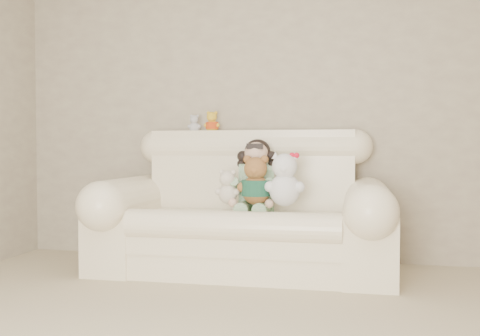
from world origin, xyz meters
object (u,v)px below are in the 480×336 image
Objects in this scene: white_cat at (285,174)px; brown_teddy at (256,175)px; seated_child at (256,175)px; cream_teddy at (228,184)px; sofa at (243,200)px.

brown_teddy is at bearing 154.70° from white_cat.
seated_child is at bearing 119.92° from white_cat.
seated_child is 0.32m from white_cat.
sofa is at bearing 68.42° from cream_teddy.
seated_child is 0.19m from brown_teddy.
sofa reaches higher than cream_teddy.
cream_teddy is (-0.17, -0.18, -0.05)m from seated_child.
white_cat is at bearing -24.20° from sofa.
cream_teddy is at bearing -133.26° from sofa.
cream_teddy is (-0.09, -0.10, 0.13)m from sofa.
cream_teddy is at bearing -144.18° from seated_child.
brown_teddy is (0.11, -0.11, 0.18)m from sofa.
seated_child is at bearing 43.41° from sofa.
brown_teddy reaches higher than cream_teddy.
sofa reaches higher than seated_child.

